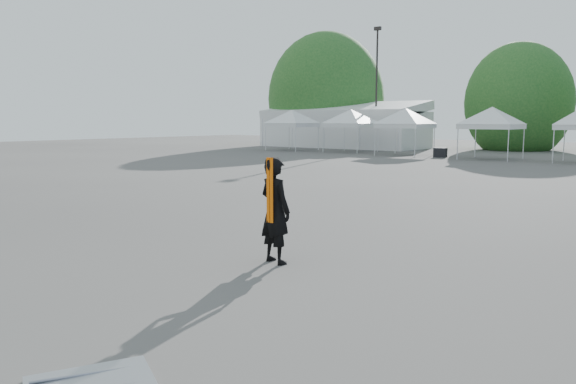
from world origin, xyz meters
The scene contains 11 objects.
ground centered at (0.00, 0.00, 0.00)m, with size 120.00×120.00×0.00m, color #474442.
marquee centered at (-22.00, 35.00, 1.97)m, with size 15.00×6.25×4.23m.
light_pole_west centered at (-18.00, 34.00, 5.77)m, with size 0.60×0.25×10.30m.
tree_far_w centered at (-26.00, 38.00, 4.54)m, with size 4.80×4.80×7.30m.
tree_mid_w centered at (-8.00, 40.00, 3.93)m, with size 4.16×4.16×6.33m.
tent_a centered at (-22.39, 27.90, 3.06)m, with size 4.69×4.69×3.88m.
tent_b centered at (-17.32, 28.89, 3.06)m, with size 4.68×4.68×3.88m.
tent_c centered at (-12.02, 27.62, 3.06)m, with size 4.63×4.63×3.88m.
tent_d centered at (-5.84, 27.30, 3.06)m, with size 4.71×4.71×3.88m.
man centered at (0.08, -1.39, 0.94)m, with size 0.75×0.57×1.87m.
crate_west centered at (-9.13, 27.13, 0.32)m, with size 0.82×0.64×0.64m, color black.
Camera 1 is at (6.26, -8.83, 2.51)m, focal length 35.00 mm.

